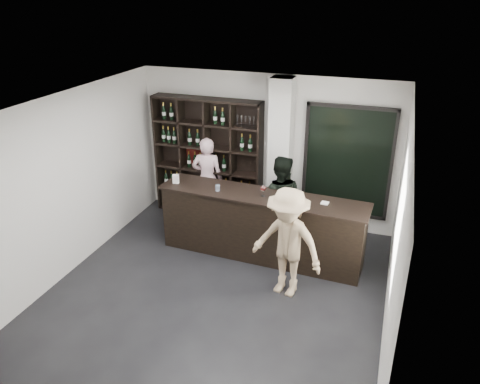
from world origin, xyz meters
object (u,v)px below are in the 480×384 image
at_px(tasting_counter, 261,226).
at_px(customer, 287,243).
at_px(taster_pink, 207,178).
at_px(taster_black, 280,201).
at_px(wine_shelf, 208,158).

relative_size(tasting_counter, customer, 2.04).
height_order(taster_pink, customer, customer).
bearing_deg(taster_black, tasting_counter, 66.82).
xyz_separation_m(tasting_counter, customer, (0.66, -0.89, 0.28)).
distance_m(wine_shelf, tasting_counter, 2.06).
distance_m(taster_pink, customer, 2.91).
relative_size(tasting_counter, taster_black, 2.11).
distance_m(tasting_counter, taster_pink, 1.84).
bearing_deg(taster_pink, customer, 125.47).
bearing_deg(taster_pink, taster_black, 150.16).
height_order(wine_shelf, tasting_counter, wine_shelf).
xyz_separation_m(wine_shelf, taster_black, (1.67, -0.72, -0.36)).
height_order(wine_shelf, taster_pink, wine_shelf).
xyz_separation_m(wine_shelf, customer, (2.16, -2.17, -0.33)).
relative_size(wine_shelf, customer, 1.38).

